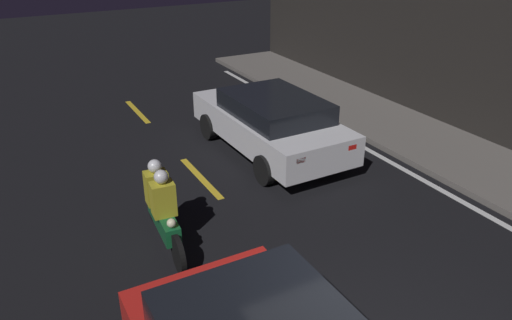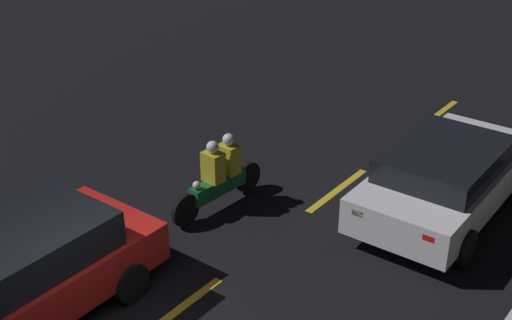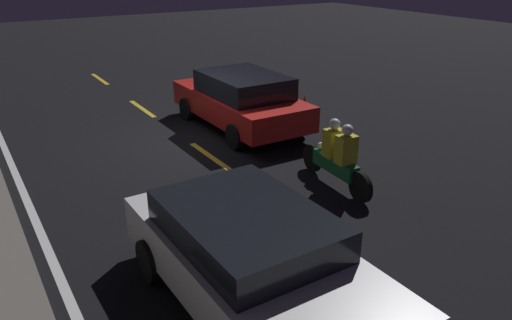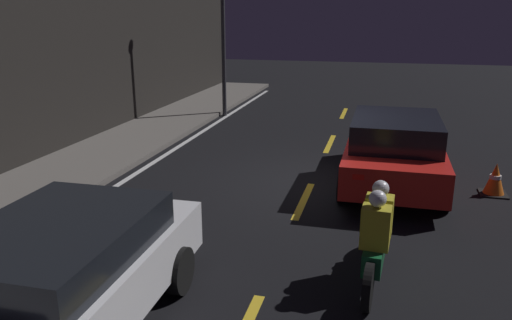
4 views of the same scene
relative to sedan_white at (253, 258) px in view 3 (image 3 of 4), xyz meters
The scene contains 10 objects.
ground_plane 6.29m from the sedan_white, 17.75° to the right, with size 56.00×56.00×0.00m, color black.
lane_dash_b 2.09m from the sedan_white, 76.74° to the right, with size 2.00×0.14×0.01m.
lane_dash_c 5.35m from the sedan_white, 21.04° to the right, with size 2.00×0.14×0.01m.
lane_dash_d 9.67m from the sedan_white, 11.39° to the right, with size 2.00×0.14×0.01m.
lane_dash_e 14.10m from the sedan_white, ahead, with size 2.00×0.14×0.01m.
lane_solid_kerb 6.33m from the sedan_white, 18.81° to the left, with size 25.20×0.14×0.01m.
sedan_white is the anchor object (origin of this frame).
taxi_red 7.30m from the sedan_white, 29.02° to the right, with size 4.34×2.04×1.47m.
motorcycle 3.98m from the sedan_white, 55.89° to the right, with size 2.20×0.41×1.37m.
traffic_cone_near 8.32m from the sedan_white, 41.50° to the right, with size 0.51×0.51×0.65m.
Camera 3 is at (-10.48, 4.67, 4.27)m, focal length 35.00 mm.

